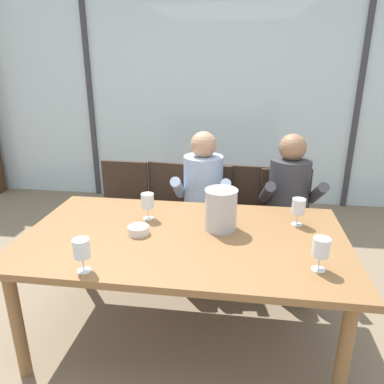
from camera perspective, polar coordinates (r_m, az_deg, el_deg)
ground at (r=3.42m, az=1.55°, el=-10.31°), size 14.00×14.00×0.00m
window_glass_panel at (r=4.56m, az=4.08°, el=14.50°), size 7.12×0.03×2.60m
window_mullion_left at (r=4.92m, az=-15.51°, el=14.24°), size 0.06×0.06×2.60m
window_mullion_right at (r=4.70m, az=24.45°, el=13.01°), size 0.06×0.06×2.60m
hillside_vineyard at (r=7.96m, az=5.90°, el=14.98°), size 13.12×2.40×2.13m
dining_table at (r=2.23m, az=-1.27°, el=-8.37°), size 1.92×1.09×0.73m
chair_near_curtain at (r=3.33m, az=-10.78°, el=-1.85°), size 0.46×0.46×0.87m
chair_left_of_center at (r=3.23m, az=-3.79°, el=-2.24°), size 0.49×0.49×0.87m
chair_center at (r=3.15m, az=2.19°, el=-2.77°), size 0.44×0.44×0.87m
chair_right_of_center at (r=3.16m, az=8.22°, el=-2.88°), size 0.46×0.46×0.87m
chair_near_window_right at (r=3.15m, az=14.46°, el=-3.44°), size 0.49×0.49×0.87m
person_pale_blue_shirt at (r=2.96m, az=1.60°, el=-0.66°), size 0.47×0.62×1.19m
person_charcoal_jacket at (r=2.97m, az=14.98°, el=-1.29°), size 0.49×0.63×1.19m
ice_bucket_primary at (r=2.24m, az=4.52°, el=-2.64°), size 0.20×0.20×0.26m
tasting_bowl at (r=2.23m, az=-8.31°, el=-5.88°), size 0.13×0.13×0.05m
wine_glass_by_left_taster at (r=2.39m, az=16.22°, el=-2.31°), size 0.08×0.08×0.17m
wine_glass_near_bucket at (r=1.91m, az=19.42°, el=-8.20°), size 0.08×0.08×0.17m
wine_glass_center_pour at (r=2.40m, az=-6.93°, el=-1.54°), size 0.08×0.08×0.17m
wine_glass_by_right_taster at (r=1.88m, az=-16.76°, el=-8.61°), size 0.08×0.08×0.17m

